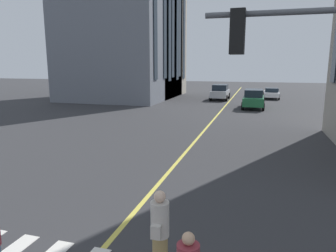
{
  "coord_description": "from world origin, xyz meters",
  "views": [
    {
      "loc": [
        -1.9,
        -3.35,
        4.29
      ],
      "look_at": [
        10.57,
        0.3,
        1.72
      ],
      "focal_mm": 33.22,
      "sensor_mm": 36.0,
      "label": 1
    }
  ],
  "objects_px": {
    "car_green_parked_a": "(254,99)",
    "pedestrian_near": "(160,233)",
    "car_silver_mid": "(220,92)",
    "car_white_parked_b": "(271,93)"
  },
  "relations": [
    {
      "from": "car_silver_mid",
      "to": "pedestrian_near",
      "type": "distance_m",
      "value": 33.62
    },
    {
      "from": "car_green_parked_a",
      "to": "pedestrian_near",
      "type": "relative_size",
      "value": 2.56
    },
    {
      "from": "car_green_parked_a",
      "to": "car_white_parked_b",
      "type": "distance_m",
      "value": 10.24
    },
    {
      "from": "car_silver_mid",
      "to": "car_green_parked_a",
      "type": "distance_m",
      "value": 8.06
    },
    {
      "from": "car_white_parked_b",
      "to": "car_green_parked_a",
      "type": "bearing_deg",
      "value": 168.56
    },
    {
      "from": "car_green_parked_a",
      "to": "car_silver_mid",
      "type": "bearing_deg",
      "value": 31.05
    },
    {
      "from": "car_silver_mid",
      "to": "pedestrian_near",
      "type": "xyz_separation_m",
      "value": [
        -33.49,
        -2.86,
        -0.04
      ]
    },
    {
      "from": "car_silver_mid",
      "to": "pedestrian_near",
      "type": "bearing_deg",
      "value": -175.12
    },
    {
      "from": "car_green_parked_a",
      "to": "pedestrian_near",
      "type": "distance_m",
      "value": 26.62
    },
    {
      "from": "car_white_parked_b",
      "to": "pedestrian_near",
      "type": "distance_m",
      "value": 36.77
    }
  ]
}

